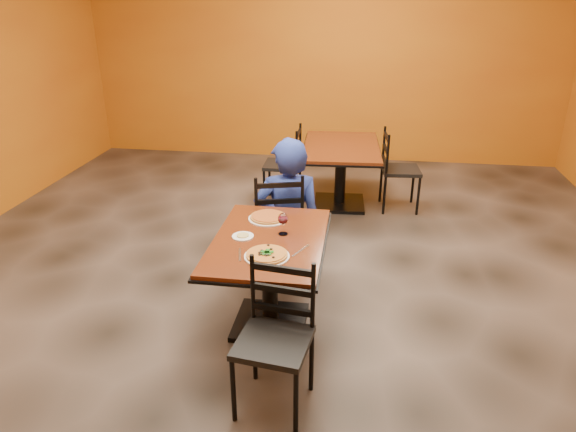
% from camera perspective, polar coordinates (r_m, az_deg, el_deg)
% --- Properties ---
extents(floor, '(7.00, 8.00, 0.01)m').
position_cam_1_polar(floor, '(4.56, -0.83, -8.24)').
color(floor, black).
rests_on(floor, ground).
extents(wall_back, '(7.00, 0.01, 3.00)m').
position_cam_1_polar(wall_back, '(7.90, 3.89, 16.99)').
color(wall_back, '#BD6D15').
rests_on(wall_back, ground).
extents(table_main, '(0.83, 1.23, 0.75)m').
position_cam_1_polar(table_main, '(3.85, -2.06, -5.09)').
color(table_main, '#57250D').
rests_on(table_main, floor).
extents(table_second, '(0.97, 1.37, 0.75)m').
position_cam_1_polar(table_second, '(6.17, 5.87, 6.08)').
color(table_second, '#57250D').
rests_on(table_second, floor).
extents(chair_main_near, '(0.48, 0.48, 0.94)m').
position_cam_1_polar(chair_main_near, '(3.18, -1.62, -13.88)').
color(chair_main_near, black).
rests_on(chair_main_near, floor).
extents(chair_main_far, '(0.54, 0.54, 0.97)m').
position_cam_1_polar(chair_main_far, '(4.70, -1.20, -0.48)').
color(chair_main_far, black).
rests_on(chair_main_far, floor).
extents(chair_second_left, '(0.43, 0.43, 0.95)m').
position_cam_1_polar(chair_second_left, '(6.26, -0.63, 5.63)').
color(chair_second_left, black).
rests_on(chair_second_left, floor).
extents(chair_second_right, '(0.46, 0.46, 0.95)m').
position_cam_1_polar(chair_second_right, '(6.21, 12.36, 4.93)').
color(chair_second_right, black).
rests_on(chair_second_right, floor).
extents(diner, '(0.70, 0.53, 1.26)m').
position_cam_1_polar(diner, '(4.64, 0.01, 1.14)').
color(diner, navy).
rests_on(diner, floor).
extents(plate_main, '(0.31, 0.31, 0.01)m').
position_cam_1_polar(plate_main, '(3.51, -2.35, -4.47)').
color(plate_main, white).
rests_on(plate_main, table_main).
extents(pizza_main, '(0.28, 0.28, 0.02)m').
position_cam_1_polar(pizza_main, '(3.50, -2.35, -4.24)').
color(pizza_main, '#853209').
rests_on(pizza_main, plate_main).
extents(plate_far, '(0.31, 0.31, 0.01)m').
position_cam_1_polar(plate_far, '(4.08, -2.23, -0.27)').
color(plate_far, white).
rests_on(plate_far, table_main).
extents(pizza_far, '(0.28, 0.28, 0.02)m').
position_cam_1_polar(pizza_far, '(4.07, -2.24, -0.07)').
color(pizza_far, '#BB6D23').
rests_on(pizza_far, plate_far).
extents(side_plate, '(0.16, 0.16, 0.01)m').
position_cam_1_polar(side_plate, '(3.80, -5.01, -2.26)').
color(side_plate, white).
rests_on(side_plate, table_main).
extents(dip, '(0.09, 0.09, 0.01)m').
position_cam_1_polar(dip, '(3.79, -5.02, -2.14)').
color(dip, tan).
rests_on(dip, side_plate).
extents(wine_glass, '(0.08, 0.08, 0.18)m').
position_cam_1_polar(wine_glass, '(3.79, -0.55, -0.78)').
color(wine_glass, white).
rests_on(wine_glass, table_main).
extents(fork, '(0.06, 0.19, 0.00)m').
position_cam_1_polar(fork, '(3.55, -5.34, -4.28)').
color(fork, silver).
rests_on(fork, table_main).
extents(knife, '(0.11, 0.19, 0.00)m').
position_cam_1_polar(knife, '(3.59, 1.39, -3.86)').
color(knife, silver).
rests_on(knife, table_main).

